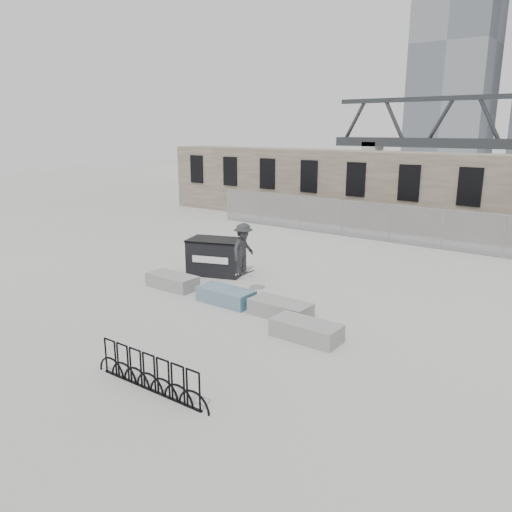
{
  "coord_description": "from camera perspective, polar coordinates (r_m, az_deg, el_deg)",
  "views": [
    {
      "loc": [
        9.78,
        -12.19,
        5.82
      ],
      "look_at": [
        -0.78,
        1.93,
        1.3
      ],
      "focal_mm": 35.0,
      "sensor_mm": 36.0,
      "label": 1
    }
  ],
  "objects": [
    {
      "name": "planter_center_left",
      "position": [
        17.14,
        -3.47,
        -4.5
      ],
      "size": [
        2.0,
        0.9,
        0.52
      ],
      "color": "#2B6383",
      "rests_on": "ground"
    },
    {
      "name": "planter_center_right",
      "position": [
        15.93,
        2.79,
        -5.98
      ],
      "size": [
        2.0,
        0.9,
        0.52
      ],
      "color": "#959592",
      "rests_on": "ground"
    },
    {
      "name": "ground",
      "position": [
        16.68,
        -1.83,
        -6.05
      ],
      "size": [
        120.0,
        120.0,
        0.0
      ],
      "primitive_type": "plane",
      "color": "beige",
      "rests_on": "ground"
    },
    {
      "name": "planter_offset",
      "position": [
        14.37,
        5.75,
        -8.37
      ],
      "size": [
        2.0,
        0.9,
        0.52
      ],
      "color": "#959592",
      "rests_on": "ground"
    },
    {
      "name": "chainlink_fence",
      "position": [
        26.98,
        14.98,
        3.68
      ],
      "size": [
        22.06,
        0.06,
        2.02
      ],
      "color": "gray",
      "rests_on": "ground"
    },
    {
      "name": "dumpster",
      "position": [
        20.46,
        -4.57,
        -0.04
      ],
      "size": [
        2.55,
        2.03,
        1.46
      ],
      "rotation": [
        0.0,
        0.0,
        0.35
      ],
      "color": "black",
      "rests_on": "ground"
    },
    {
      "name": "skateboarder",
      "position": [
        17.19,
        -1.46,
        0.83
      ],
      "size": [
        0.82,
        1.23,
        1.99
      ],
      "rotation": [
        0.0,
        0.0,
        1.72
      ],
      "color": "#2B2B2D",
      "rests_on": "ground"
    },
    {
      "name": "planter_far_left",
      "position": [
        18.97,
        -9.55,
        -2.8
      ],
      "size": [
        2.0,
        0.9,
        0.52
      ],
      "color": "#959592",
      "rests_on": "ground"
    },
    {
      "name": "bike_rack",
      "position": [
        11.86,
        -12.11,
        -12.94
      ],
      "size": [
        3.59,
        0.12,
        0.9
      ],
      "rotation": [
        0.0,
        0.0,
        0.02
      ],
      "color": "black",
      "rests_on": "ground"
    },
    {
      "name": "stone_wall",
      "position": [
        30.27,
        17.83,
        6.94
      ],
      "size": [
        36.0,
        2.58,
        4.5
      ],
      "color": "#6A5D4E",
      "rests_on": "ground"
    }
  ]
}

